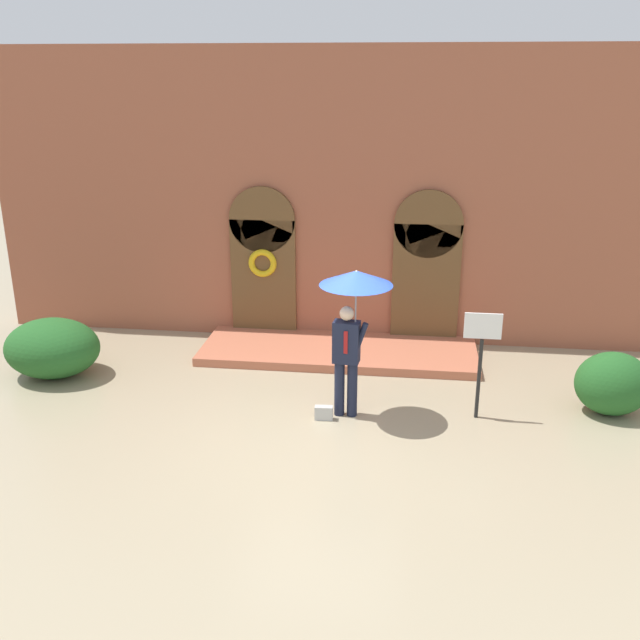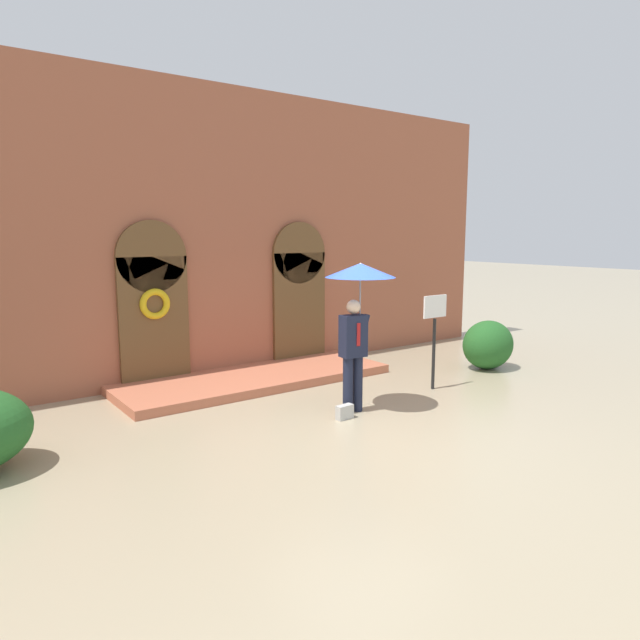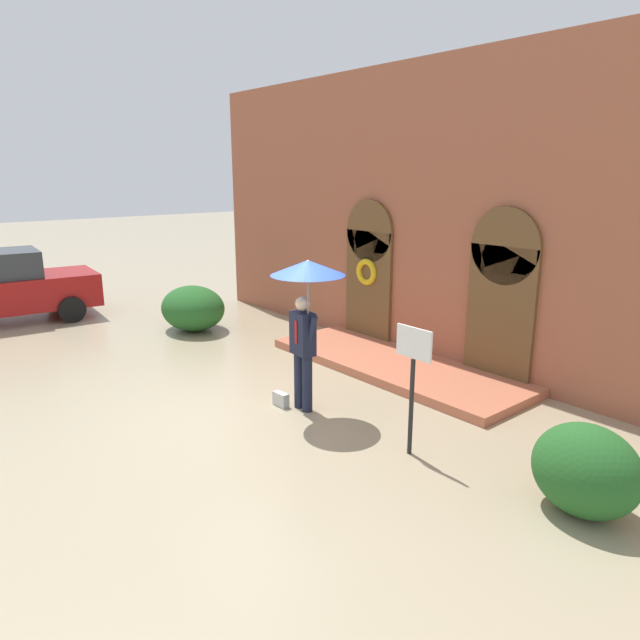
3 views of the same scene
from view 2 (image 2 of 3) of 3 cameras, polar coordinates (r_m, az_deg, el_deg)
The scene contains 6 objects.
ground_plane at distance 8.56m, azimuth 3.93°, elevation -10.56°, with size 80.00×80.00×0.00m, color tan.
building_facade at distance 11.56m, azimuth -9.44°, elevation 7.90°, with size 14.00×2.30×5.60m.
person_with_umbrella at distance 8.88m, azimuth 3.87°, elevation 2.80°, with size 1.10×1.10×2.36m.
handbag at distance 8.84m, azimuth 2.48°, elevation -9.18°, with size 0.28×0.12×0.22m, color #B7B7B2.
sign_post at distance 10.44m, azimuth 11.38°, elevation -0.60°, with size 0.56×0.06×1.72m.
shrub_right at distance 12.41m, azimuth 16.45°, elevation -2.39°, with size 1.16×0.94×1.02m, color #235B23.
Camera 2 is at (-5.23, -6.16, 2.83)m, focal length 32.00 mm.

